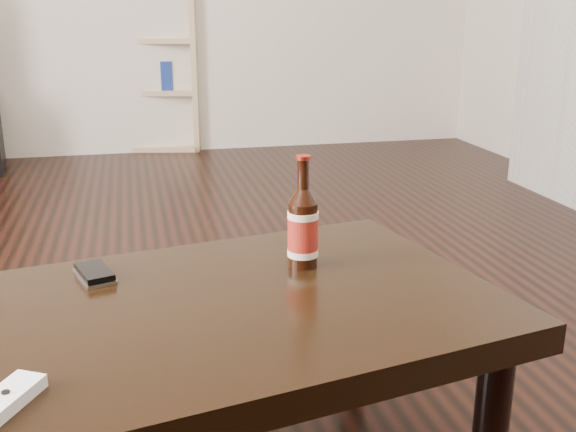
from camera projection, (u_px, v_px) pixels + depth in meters
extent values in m
cube|color=black|center=(47.00, 427.00, 1.50)|extent=(5.00, 6.00, 0.01)
cube|color=tan|center=(83.00, 40.00, 4.30)|extent=(0.10, 0.34, 1.39)
cube|color=tan|center=(196.00, 40.00, 4.31)|extent=(0.10, 0.34, 1.39)
cube|color=tan|center=(146.00, 145.00, 4.50)|extent=(0.80, 0.49, 0.03)
cube|color=tan|center=(144.00, 39.00, 4.45)|extent=(0.74, 0.19, 1.39)
cube|color=tan|center=(143.00, 91.00, 4.40)|extent=(0.73, 0.45, 0.03)
cube|color=tan|center=(140.00, 40.00, 4.30)|extent=(0.73, 0.45, 0.03)
cube|color=maroon|center=(124.00, 73.00, 4.34)|extent=(0.30, 0.26, 0.20)
cube|color=navy|center=(161.00, 75.00, 4.35)|extent=(0.21, 0.25, 0.18)
cube|color=white|center=(129.00, 21.00, 4.25)|extent=(0.36, 0.28, 0.20)
cube|color=black|center=(194.00, 321.00, 1.16)|extent=(1.17, 0.82, 0.05)
cylinder|color=black|center=(490.00, 431.00, 1.19)|extent=(0.07, 0.07, 0.35)
cylinder|color=black|center=(356.00, 321.00, 1.61)|extent=(0.07, 0.07, 0.35)
cylinder|color=black|center=(303.00, 235.00, 1.32)|extent=(0.07, 0.07, 0.13)
cylinder|color=maroon|center=(303.00, 234.00, 1.32)|extent=(0.08, 0.08, 0.08)
cylinder|color=beige|center=(303.00, 215.00, 1.31)|extent=(0.08, 0.08, 0.01)
cylinder|color=beige|center=(303.00, 252.00, 1.33)|extent=(0.08, 0.08, 0.01)
cone|color=black|center=(303.00, 196.00, 1.30)|extent=(0.07, 0.07, 0.03)
cylinder|color=black|center=(303.00, 174.00, 1.28)|extent=(0.03, 0.03, 0.06)
cylinder|color=maroon|center=(303.00, 157.00, 1.27)|extent=(0.04, 0.04, 0.01)
cube|color=#A6A6A8|center=(95.00, 276.00, 1.28)|extent=(0.09, 0.12, 0.01)
cube|color=black|center=(94.00, 272.00, 1.28)|extent=(0.08, 0.11, 0.02)
cylinder|color=#A6A6A8|center=(99.00, 275.00, 1.25)|extent=(0.03, 0.03, 0.00)
cylinder|color=black|center=(6.00, 392.00, 0.86)|extent=(0.01, 0.01, 0.00)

